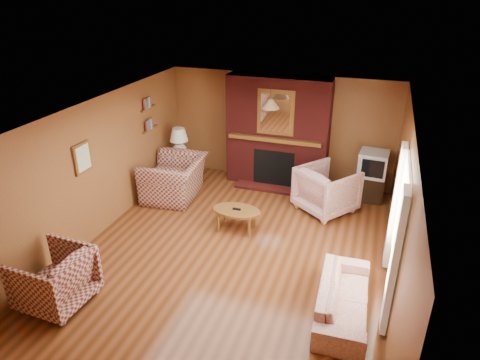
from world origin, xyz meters
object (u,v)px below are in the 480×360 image
(plaid_loveseat, at_px, (174,178))
(floral_armchair, at_px, (327,190))
(table_lamp, at_px, (179,141))
(tv_stand, at_px, (370,187))
(coffee_table, at_px, (237,212))
(plaid_armchair, at_px, (54,278))
(crt_tv, at_px, (373,164))
(fireplace, at_px, (277,133))
(floral_sofa, at_px, (343,298))
(side_table, at_px, (181,168))

(plaid_loveseat, xyz_separation_m, floral_armchair, (3.10, 0.40, 0.03))
(table_lamp, xyz_separation_m, tv_stand, (4.15, 0.35, -0.66))
(coffee_table, bearing_deg, plaid_armchair, -123.39)
(table_lamp, bearing_deg, plaid_armchair, -88.01)
(tv_stand, height_order, crt_tv, crt_tv)
(floral_armchair, bearing_deg, fireplace, 0.56)
(table_lamp, bearing_deg, crt_tv, 4.74)
(plaid_armchair, height_order, floral_sofa, plaid_armchair)
(floral_armchair, height_order, coffee_table, floral_armchair)
(floral_armchair, xyz_separation_m, table_lamp, (-3.35, 0.40, 0.48))
(coffee_table, bearing_deg, side_table, 139.21)
(coffee_table, distance_m, table_lamp, 2.59)
(coffee_table, height_order, table_lamp, table_lamp)
(plaid_loveseat, height_order, tv_stand, plaid_loveseat)
(table_lamp, relative_size, crt_tv, 1.15)
(coffee_table, height_order, side_table, side_table)
(fireplace, relative_size, side_table, 4.28)
(table_lamp, bearing_deg, coffee_table, -40.79)
(plaid_loveseat, distance_m, floral_armchair, 3.13)
(fireplace, height_order, floral_sofa, fireplace)
(plaid_loveseat, bearing_deg, tv_stand, 101.27)
(floral_sofa, relative_size, tv_stand, 3.04)
(floral_armchair, relative_size, crt_tv, 1.70)
(floral_sofa, height_order, crt_tv, crt_tv)
(plaid_armchair, bearing_deg, side_table, -175.02)
(plaid_loveseat, distance_m, tv_stand, 4.07)
(floral_sofa, height_order, tv_stand, tv_stand)
(plaid_armchair, height_order, table_lamp, table_lamp)
(side_table, height_order, crt_tv, crt_tv)
(tv_stand, distance_m, crt_tv, 0.53)
(tv_stand, bearing_deg, plaid_armchair, -133.92)
(table_lamp, relative_size, tv_stand, 1.22)
(coffee_table, xyz_separation_m, crt_tv, (2.24, 1.99, 0.45))
(fireplace, xyz_separation_m, floral_armchair, (1.25, -0.94, -0.73))
(coffee_table, height_order, tv_stand, tv_stand)
(plaid_loveseat, relative_size, floral_armchair, 1.30)
(plaid_armchair, xyz_separation_m, crt_tv, (4.00, 4.67, 0.39))
(floral_sofa, xyz_separation_m, floral_armchair, (-0.65, 2.85, 0.21))
(plaid_armchair, relative_size, floral_armchair, 0.92)
(floral_armchair, bearing_deg, crt_tv, -99.38)
(plaid_armchair, distance_m, floral_armchair, 5.06)
(side_table, xyz_separation_m, table_lamp, (0.00, 0.00, 0.66))
(side_table, relative_size, crt_tv, 0.95)
(plaid_loveseat, height_order, floral_armchair, floral_armchair)
(floral_armchair, distance_m, side_table, 3.38)
(crt_tv, bearing_deg, plaid_loveseat, -163.54)
(side_table, bearing_deg, crt_tv, 4.74)
(fireplace, distance_m, plaid_armchair, 5.29)
(crt_tv, bearing_deg, coffee_table, -138.28)
(fireplace, relative_size, crt_tv, 4.07)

